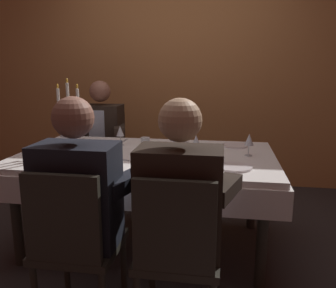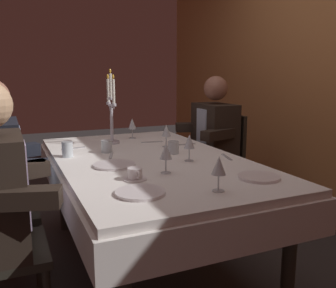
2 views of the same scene
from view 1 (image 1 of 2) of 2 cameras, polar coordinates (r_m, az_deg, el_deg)
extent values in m
plane|color=#2F2C2D|center=(2.92, -3.37, -15.75)|extent=(12.00, 12.00, 0.00)
cube|color=#CA8149|center=(4.21, 1.34, 12.06)|extent=(6.00, 0.12, 2.70)
cube|color=white|center=(2.66, -3.57, -1.96)|extent=(1.90, 1.10, 0.04)
cube|color=white|center=(2.69, -3.53, -4.23)|extent=(1.94, 1.14, 0.18)
cylinder|color=#2B2921|center=(2.71, -23.28, -10.96)|extent=(0.07, 0.07, 0.70)
cylinder|color=#2B2921|center=(2.34, 14.98, -14.17)|extent=(0.07, 0.07, 0.70)
cylinder|color=#2B2921|center=(3.42, -15.64, -5.56)|extent=(0.07, 0.07, 0.70)
cylinder|color=#2B2921|center=(3.13, 13.44, -7.12)|extent=(0.07, 0.07, 0.70)
cylinder|color=silver|center=(2.75, -15.36, -1.26)|extent=(0.11, 0.11, 0.02)
cylinder|color=silver|center=(2.72, -15.54, 1.81)|extent=(0.02, 0.02, 0.28)
cylinder|color=silver|center=(2.70, -15.77, 5.57)|extent=(0.04, 0.04, 0.02)
cylinder|color=white|center=(2.69, -15.89, 7.62)|extent=(0.02, 0.02, 0.17)
ellipsoid|color=yellow|center=(2.68, -16.03, 9.83)|extent=(0.02, 0.02, 0.03)
cylinder|color=silver|center=(2.69, -14.96, 4.31)|extent=(0.07, 0.01, 0.01)
cylinder|color=silver|center=(2.67, -14.25, 4.73)|extent=(0.04, 0.04, 0.02)
cylinder|color=white|center=(2.66, -14.36, 6.79)|extent=(0.02, 0.02, 0.17)
ellipsoid|color=yellow|center=(2.65, -14.48, 9.02)|extent=(0.02, 0.02, 0.03)
cylinder|color=silver|center=(2.72, -16.41, 4.31)|extent=(0.07, 0.01, 0.01)
cylinder|color=silver|center=(2.73, -17.15, 4.73)|extent=(0.04, 0.04, 0.02)
cylinder|color=white|center=(2.72, -17.28, 6.75)|extent=(0.02, 0.02, 0.17)
ellipsoid|color=yellow|center=(2.71, -17.43, 8.92)|extent=(0.02, 0.02, 0.03)
cylinder|color=white|center=(2.32, 10.69, -3.67)|extent=(0.23, 0.23, 0.01)
cylinder|color=white|center=(2.94, 10.63, -0.22)|extent=(0.22, 0.22, 0.01)
cylinder|color=white|center=(2.39, -2.14, -2.97)|extent=(0.24, 0.24, 0.01)
cylinder|color=silver|center=(2.65, 12.84, -1.82)|extent=(0.06, 0.06, 0.00)
cylinder|color=silver|center=(2.64, 12.89, -0.99)|extent=(0.01, 0.01, 0.07)
cone|color=silver|center=(2.62, 12.97, 0.71)|extent=(0.07, 0.07, 0.08)
cylinder|color=maroon|center=(2.63, 12.94, 0.19)|extent=(0.04, 0.04, 0.03)
cylinder|color=silver|center=(2.95, -7.67, -0.17)|extent=(0.06, 0.06, 0.00)
cylinder|color=silver|center=(2.94, -7.69, 0.58)|extent=(0.01, 0.01, 0.07)
cone|color=silver|center=(2.92, -7.74, 2.11)|extent=(0.07, 0.07, 0.08)
cylinder|color=silver|center=(2.56, 4.51, -2.06)|extent=(0.06, 0.06, 0.00)
cylinder|color=silver|center=(2.55, 4.53, -1.20)|extent=(0.01, 0.01, 0.07)
cone|color=silver|center=(2.53, 4.56, 0.56)|extent=(0.07, 0.07, 0.08)
cylinder|color=#E0D172|center=(2.54, 4.55, 0.02)|extent=(0.04, 0.04, 0.03)
cylinder|color=silver|center=(2.81, 0.92, -0.69)|extent=(0.06, 0.06, 0.00)
cylinder|color=silver|center=(2.80, 0.93, 0.10)|extent=(0.01, 0.01, 0.07)
cone|color=silver|center=(2.79, 0.93, 1.71)|extent=(0.07, 0.07, 0.08)
cylinder|color=silver|center=(3.00, -16.30, -0.34)|extent=(0.06, 0.06, 0.00)
cylinder|color=silver|center=(2.99, -16.35, 0.40)|extent=(0.01, 0.01, 0.07)
cone|color=silver|center=(2.98, -16.44, 1.90)|extent=(0.07, 0.07, 0.08)
cylinder|color=#E0D172|center=(2.98, -16.42, 1.44)|extent=(0.04, 0.04, 0.03)
cylinder|color=silver|center=(2.28, -11.92, -2.89)|extent=(0.07, 0.07, 0.10)
cylinder|color=silver|center=(2.84, -3.68, 0.26)|extent=(0.07, 0.07, 0.08)
cylinder|color=silver|center=(2.53, -10.39, -1.48)|extent=(0.07, 0.07, 0.08)
cylinder|color=white|center=(2.37, 5.24, -3.23)|extent=(0.12, 0.12, 0.01)
cylinder|color=white|center=(2.36, 5.26, -2.51)|extent=(0.08, 0.08, 0.05)
torus|color=white|center=(2.36, 6.47, -2.49)|extent=(0.04, 0.01, 0.04)
cube|color=#B7B7BC|center=(2.50, -7.86, -2.46)|extent=(0.17, 0.07, 0.01)
cube|color=#B7B7BC|center=(2.45, -16.49, -3.15)|extent=(0.04, 0.17, 0.01)
cube|color=#B7B7BC|center=(3.10, -7.13, 0.49)|extent=(0.03, 0.17, 0.01)
cube|color=#B7B7BC|center=(3.06, 1.83, 0.43)|extent=(0.17, 0.06, 0.01)
cube|color=#B7B7BC|center=(2.99, -11.61, -0.13)|extent=(0.04, 0.17, 0.01)
cylinder|color=#2B2921|center=(3.70, -13.93, -6.36)|extent=(0.04, 0.04, 0.42)
cylinder|color=#2B2921|center=(3.58, -8.57, -6.78)|extent=(0.04, 0.04, 0.42)
cylinder|color=#2B2921|center=(4.02, -11.94, -4.75)|extent=(0.04, 0.04, 0.42)
cylinder|color=#2B2921|center=(3.90, -6.98, -5.07)|extent=(0.04, 0.04, 0.42)
cube|color=#2B2921|center=(3.73, -10.49, -2.35)|extent=(0.42, 0.42, 0.04)
cube|color=#2B2921|center=(3.85, -9.70, 1.82)|extent=(0.38, 0.04, 0.44)
cube|color=#2C241D|center=(3.67, -10.67, 2.04)|extent=(0.42, 0.26, 0.54)
cube|color=silver|center=(3.54, -11.42, 2.12)|extent=(0.16, 0.01, 0.40)
sphere|color=#9F6852|center=(3.62, -10.93, 8.36)|extent=(0.21, 0.21, 0.21)
cube|color=#2C241D|center=(3.65, -14.48, 2.44)|extent=(0.19, 0.34, 0.08)
cube|color=#2C241D|center=(3.50, -7.85, 2.30)|extent=(0.19, 0.34, 0.08)
cylinder|color=#2B2921|center=(2.23, -7.19, -19.36)|extent=(0.04, 0.04, 0.42)
cylinder|color=#2B2921|center=(2.35, -16.10, -18.05)|extent=(0.04, 0.04, 0.42)
cube|color=#2B2921|center=(2.02, -13.93, -15.68)|extent=(0.42, 0.42, 0.04)
cube|color=#2B2921|center=(1.77, -16.77, -11.56)|extent=(0.38, 0.04, 0.44)
cube|color=black|center=(1.91, -14.39, -7.97)|extent=(0.42, 0.26, 0.54)
cube|color=#8B95B7|center=(2.01, -12.92, -5.87)|extent=(0.16, 0.01, 0.40)
sphere|color=#9A6450|center=(1.81, -15.09, 4.16)|extent=(0.21, 0.21, 0.21)
cube|color=black|center=(1.91, -7.15, -6.35)|extent=(0.19, 0.34, 0.08)
cube|color=black|center=(2.07, -18.98, -5.43)|extent=(0.19, 0.34, 0.08)
cylinder|color=#2B2921|center=(2.16, 7.47, -20.53)|extent=(0.04, 0.04, 0.42)
cylinder|color=#2B2921|center=(2.19, -2.57, -19.86)|extent=(0.04, 0.04, 0.42)
cube|color=#2B2921|center=(1.90, 1.80, -17.34)|extent=(0.42, 0.42, 0.04)
cube|color=#2B2921|center=(1.62, 0.98, -13.29)|extent=(0.38, 0.04, 0.44)
cube|color=#2C221B|center=(1.77, 1.86, -9.18)|extent=(0.42, 0.26, 0.54)
cube|color=#BFA7CF|center=(1.89, 2.39, -6.83)|extent=(0.16, 0.01, 0.40)
sphere|color=tan|center=(1.66, 1.96, 3.89)|extent=(0.21, 0.21, 0.21)
cube|color=#2C221B|center=(1.84, 9.14, -7.17)|extent=(0.19, 0.34, 0.08)
cube|color=#2C221B|center=(1.89, -4.43, -6.53)|extent=(0.19, 0.34, 0.08)
camera|label=2|loc=(2.32, 52.11, 5.07)|focal=39.66mm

